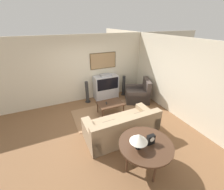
% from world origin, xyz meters
% --- Properties ---
extents(ground_plane, '(12.00, 12.00, 0.00)m').
position_xyz_m(ground_plane, '(0.00, 0.00, 0.00)').
color(ground_plane, brown).
extents(wall_back, '(12.00, 0.10, 2.70)m').
position_xyz_m(wall_back, '(0.01, 2.13, 1.35)').
color(wall_back, beige).
rests_on(wall_back, ground_plane).
extents(wall_right, '(0.06, 12.00, 2.70)m').
position_xyz_m(wall_right, '(2.63, 0.00, 1.35)').
color(wall_right, beige).
rests_on(wall_right, ground_plane).
extents(area_rug, '(2.42, 1.42, 0.01)m').
position_xyz_m(area_rug, '(0.34, 0.62, 0.01)').
color(area_rug, '#99704C').
rests_on(area_rug, ground_plane).
extents(tv, '(1.05, 0.48, 1.12)m').
position_xyz_m(tv, '(0.82, 1.82, 0.53)').
color(tv, '#B7B7BC').
rests_on(tv, ground_plane).
extents(couch, '(2.13, 1.02, 0.86)m').
position_xyz_m(couch, '(0.29, -0.71, 0.31)').
color(couch, '#9E8466').
rests_on(couch, ground_plane).
extents(armchair, '(1.23, 1.21, 0.97)m').
position_xyz_m(armchair, '(1.98, 1.01, 0.31)').
color(armchair, '#473D38').
rests_on(armchair, ground_plane).
extents(coffee_table, '(0.91, 0.63, 0.46)m').
position_xyz_m(coffee_table, '(0.47, 0.55, 0.41)').
color(coffee_table, '#472D1E').
rests_on(coffee_table, ground_plane).
extents(console_table, '(1.19, 1.19, 0.74)m').
position_xyz_m(console_table, '(0.25, -1.88, 0.68)').
color(console_table, '#472D1E').
rests_on(console_table, ground_plane).
extents(table_lamp, '(0.37, 0.37, 0.37)m').
position_xyz_m(table_lamp, '(0.03, -1.91, 1.02)').
color(table_lamp, black).
rests_on(table_lamp, console_table).
extents(mantel_clock, '(0.17, 0.10, 0.23)m').
position_xyz_m(mantel_clock, '(0.34, -1.91, 0.85)').
color(mantel_clock, black).
rests_on(mantel_clock, console_table).
extents(remote, '(0.08, 0.17, 0.02)m').
position_xyz_m(remote, '(0.33, 0.58, 0.47)').
color(remote, black).
rests_on(remote, coffee_table).
extents(speaker_tower_left, '(0.23, 0.23, 0.92)m').
position_xyz_m(speaker_tower_left, '(-0.04, 1.79, 0.44)').
color(speaker_tower_left, black).
rests_on(speaker_tower_left, ground_plane).
extents(speaker_tower_right, '(0.23, 0.23, 0.92)m').
position_xyz_m(speaker_tower_right, '(1.69, 1.79, 0.44)').
color(speaker_tower_right, black).
rests_on(speaker_tower_right, ground_plane).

